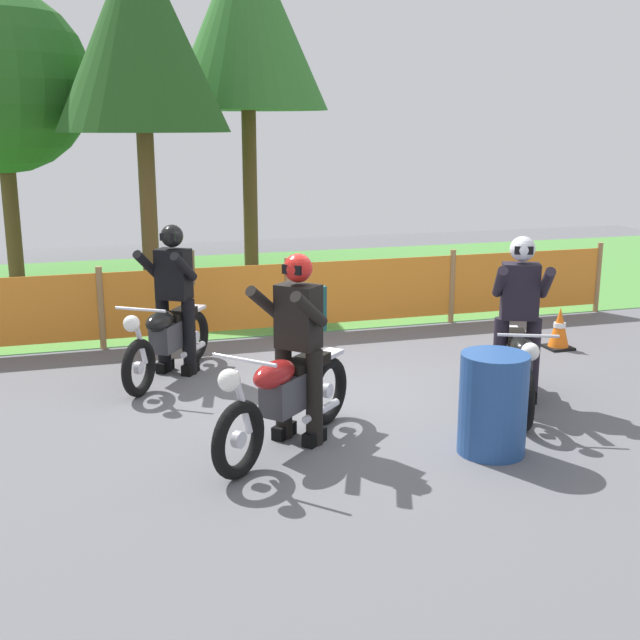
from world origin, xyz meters
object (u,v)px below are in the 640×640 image
rider_trailing (519,309)px  rider_third (175,291)px  motorcycle_third (168,339)px  motorcycle_trailing (518,365)px  rider_lead (299,337)px  traffic_cone (559,328)px  spare_drum (493,404)px  motorcycle_lead (286,397)px

rider_trailing → rider_third: (-3.19, 1.95, 0.00)m
rider_trailing → rider_third: same height
motorcycle_third → rider_third: bearing=-179.5°
motorcycle_trailing → motorcycle_third: (-3.23, 1.96, 0.01)m
motorcycle_third → rider_lead: size_ratio=0.99×
motorcycle_third → traffic_cone: bearing=121.4°
motorcycle_third → rider_trailing: size_ratio=0.99×
motorcycle_trailing → rider_trailing: rider_trailing is taller
motorcycle_third → traffic_cone: motorcycle_third is taller
motorcycle_trailing → spare_drum: motorcycle_trailing is taller
motorcycle_lead → traffic_cone: motorcycle_lead is taller
motorcycle_third → traffic_cone: size_ratio=3.16×
motorcycle_third → rider_trailing: bearing=95.6°
rider_third → traffic_cone: rider_third is taller
rider_third → motorcycle_lead: bearing=47.8°
rider_trailing → rider_third: 3.74m
rider_trailing → rider_lead: bearing=-56.6°
rider_third → rider_lead: bearing=52.3°
motorcycle_trailing → rider_trailing: (0.08, 0.19, 0.52)m
motorcycle_lead → traffic_cone: size_ratio=2.98×
rider_third → motorcycle_third: bearing=0.5°
motorcycle_third → rider_lead: rider_lead is taller
rider_lead → motorcycle_lead: bearing=0.5°
motorcycle_trailing → traffic_cone: motorcycle_trailing is taller
rider_lead → rider_third: 2.49m
motorcycle_trailing → motorcycle_third: motorcycle_third is taller
motorcycle_third → rider_third: size_ratio=0.99×
rider_lead → rider_trailing: bearing=147.2°
motorcycle_lead → motorcycle_third: 2.46m
rider_trailing → motorcycle_trailing: bearing=0.5°
motorcycle_lead → spare_drum: motorcycle_lead is taller
traffic_cone → spare_drum: (-2.43, -2.73, 0.18)m
motorcycle_lead → motorcycle_trailing: 2.51m
motorcycle_trailing → rider_third: 3.81m
motorcycle_third → rider_lead: 2.42m
rider_third → motorcycle_trailing: bearing=89.3°
spare_drum → motorcycle_trailing: bearing=50.1°
motorcycle_lead → rider_third: 2.64m
motorcycle_lead → traffic_cone: 4.63m
motorcycle_third → motorcycle_trailing: bearing=92.5°
motorcycle_lead → rider_third: bearing=-118.6°
motorcycle_lead → spare_drum: bearing=117.8°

